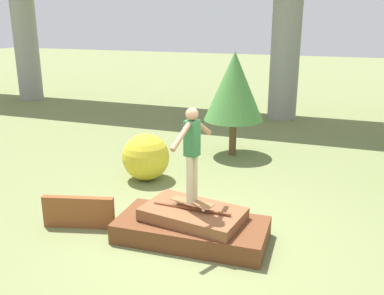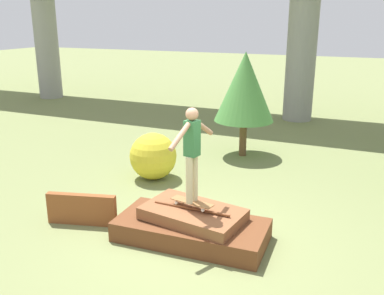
% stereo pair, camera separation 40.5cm
% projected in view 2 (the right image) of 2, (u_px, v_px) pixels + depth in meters
% --- Properties ---
extents(ground_plane, '(80.00, 80.00, 0.00)m').
position_uv_depth(ground_plane, '(191.00, 239.00, 7.67)').
color(ground_plane, olive).
extents(scrap_pile, '(2.71, 1.37, 0.62)m').
position_uv_depth(scrap_pile, '(192.00, 226.00, 7.61)').
color(scrap_pile, brown).
rests_on(scrap_pile, ground_plane).
extents(scrap_plank_loose, '(1.34, 0.49, 0.61)m').
position_uv_depth(scrap_plank_loose, '(82.00, 209.00, 8.15)').
color(scrap_plank_loose, brown).
rests_on(scrap_plank_loose, ground_plane).
extents(skateboard, '(0.83, 0.35, 0.09)m').
position_uv_depth(skateboard, '(192.00, 202.00, 7.52)').
color(skateboard, brown).
rests_on(skateboard, scrap_pile).
extents(skater, '(0.31, 1.27, 1.68)m').
position_uv_depth(skater, '(192.00, 148.00, 7.23)').
color(skater, '#C6B78E').
rests_on(skater, skateboard).
extents(tree_mid_back, '(1.66, 1.66, 2.94)m').
position_uv_depth(tree_mid_back, '(245.00, 87.00, 11.77)').
color(tree_mid_back, brown).
rests_on(tree_mid_back, ground_plane).
extents(bush_yellow_flowering, '(1.15, 1.15, 1.15)m').
position_uv_depth(bush_yellow_flowering, '(153.00, 156.00, 10.41)').
color(bush_yellow_flowering, gold).
rests_on(bush_yellow_flowering, ground_plane).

